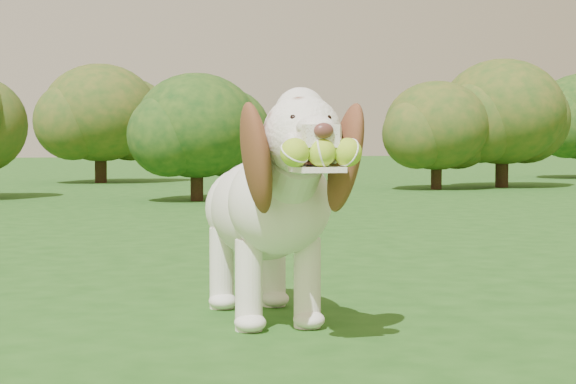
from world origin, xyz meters
name	(u,v)px	position (x,y,z in m)	size (l,w,h in m)	color
ground	(145,350)	(0.00, 0.00, 0.00)	(80.00, 80.00, 0.00)	#1D4C15
dog	(269,201)	(0.53, 0.35, 0.46)	(0.47, 1.33, 0.87)	white
shrub_f	(503,112)	(6.96, 9.65, 1.13)	(1.86, 1.86, 1.93)	#382314
shrub_c	(197,126)	(1.88, 7.80, 0.87)	(1.43, 1.43, 1.48)	#382314
shrub_i	(100,113)	(1.40, 13.11, 1.17)	(1.92, 1.92, 1.99)	#382314
shrub_d	(437,126)	(5.74, 9.38, 0.92)	(1.50, 1.50, 1.56)	#382314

